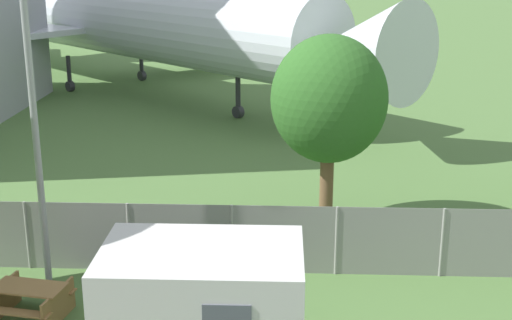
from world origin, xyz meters
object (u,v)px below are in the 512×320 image
portable_cabin (203,308)px  picnic_bench_open_grass (30,299)px  tree_left_of_cabin (329,100)px  airplane (114,18)px

portable_cabin → picnic_bench_open_grass: (-3.94, 1.58, -0.73)m
portable_cabin → tree_left_of_cabin: bearing=69.3°
airplane → tree_left_of_cabin: (10.81, -20.31, -0.23)m
tree_left_of_cabin → airplane: bearing=118.0°
airplane → picnic_bench_open_grass: size_ratio=17.62×
portable_cabin → tree_left_of_cabin: 8.13m
picnic_bench_open_grass → portable_cabin: bearing=-21.8°
portable_cabin → tree_left_of_cabin: (2.69, 7.26, 2.50)m
airplane → picnic_bench_open_grass: airplane is taller
airplane → portable_cabin: airplane is taller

